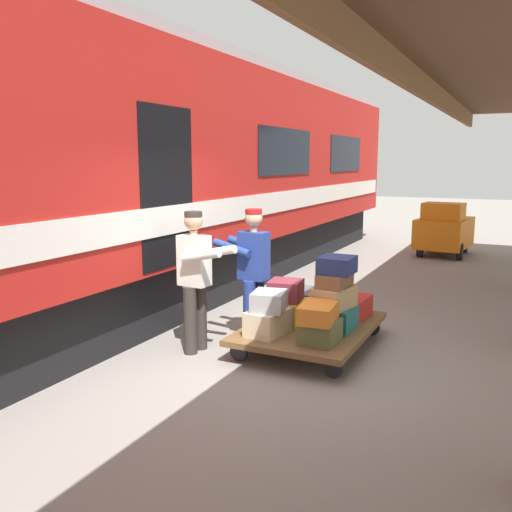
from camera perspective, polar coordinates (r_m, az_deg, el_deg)
name	(u,v)px	position (r m, az deg, el deg)	size (l,w,h in m)	color
ground_plane	(306,361)	(6.43, 5.22, -10.90)	(60.00, 60.00, 0.00)	gray
train_car	(76,177)	(7.86, -18.29, 7.81)	(3.02, 21.40, 4.00)	#B21E19
luggage_cart	(310,328)	(6.82, 5.69, -7.54)	(1.43, 2.01, 0.28)	brown
suitcase_slate_roller	(302,300)	(7.38, 4.89, -4.66)	(0.48, 0.58, 0.29)	#4C515B
suitcase_teal_softside	(335,318)	(6.67, 8.32, -6.44)	(0.44, 0.47, 0.27)	#1E666B
suitcase_yellow_case	(286,311)	(6.88, 3.20, -5.75)	(0.49, 0.51, 0.29)	gold
suitcase_cream_canvas	(268,322)	(6.40, 1.25, -6.95)	(0.37, 0.53, 0.29)	beige
suitcase_red_plastic	(349,307)	(7.18, 9.69, -5.28)	(0.46, 0.60, 0.27)	#AD231E
suitcase_olive_duffel	(320,331)	(6.17, 6.71, -7.85)	(0.39, 0.45, 0.25)	brown
suitcase_orange_carryall	(318,313)	(6.09, 6.52, -5.91)	(0.37, 0.54, 0.20)	#CC6B23
suitcase_tan_vintage	(333,297)	(6.57, 8.12, -4.32)	(0.36, 0.55, 0.26)	tan
suitcase_brown_leather	(335,280)	(6.54, 8.24, -2.50)	(0.31, 0.50, 0.16)	brown
suitcase_burgundy_valise	(286,290)	(6.78, 3.12, -3.63)	(0.39, 0.39, 0.26)	maroon
suitcase_navy_fabric	(337,265)	(6.50, 8.48, -0.94)	(0.39, 0.43, 0.20)	navy
suitcase_gray_aluminum	(269,301)	(6.32, 1.37, -4.73)	(0.37, 0.42, 0.22)	#9EA0A5
porter_in_overalls	(252,271)	(6.82, -0.39, -1.56)	(0.69, 0.47, 1.70)	navy
porter_by_door	(196,277)	(6.51, -6.32, -2.18)	(0.69, 0.46, 1.70)	#332D28
baggage_tug	(444,230)	(14.04, 19.07, 2.61)	(1.27, 1.80, 1.30)	orange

